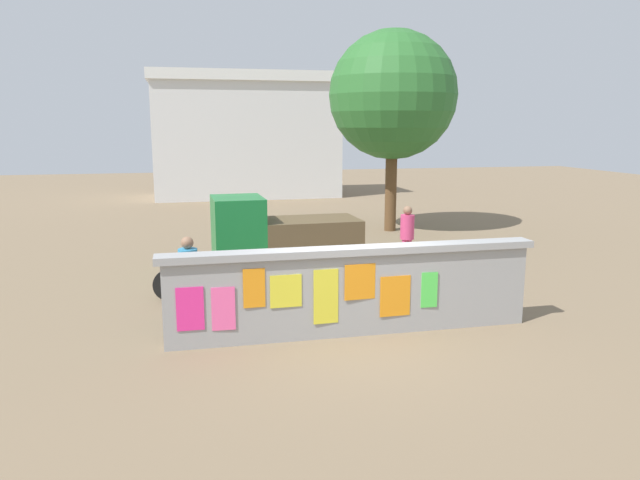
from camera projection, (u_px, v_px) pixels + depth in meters
name	position (u px, v px, depth m)	size (l,w,h in m)	color
ground	(280.00, 245.00, 18.00)	(60.00, 60.00, 0.00)	#7A664C
poster_wall	(353.00, 290.00, 10.19)	(6.52, 0.42, 1.53)	#989898
auto_rickshaw_truck	(278.00, 234.00, 14.80)	(3.64, 1.60, 1.85)	black
motorcycle	(403.00, 275.00, 12.51)	(1.90, 0.56, 0.87)	black
bicycle_near	(271.00, 293.00, 11.53)	(1.71, 0.44, 0.95)	black
bicycle_far	(195.00, 282.00, 12.31)	(1.71, 0.44, 0.95)	black
person_walking	(407.00, 232.00, 14.64)	(0.46, 0.46, 1.62)	#D83F72
person_bystander	(188.00, 272.00, 10.63)	(0.40, 0.40, 1.62)	#338CBF
tree_roadside	(393.00, 96.00, 19.66)	(4.21, 4.21, 6.64)	brown
building_background	(246.00, 135.00, 30.13)	(9.31, 4.42, 6.10)	silver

